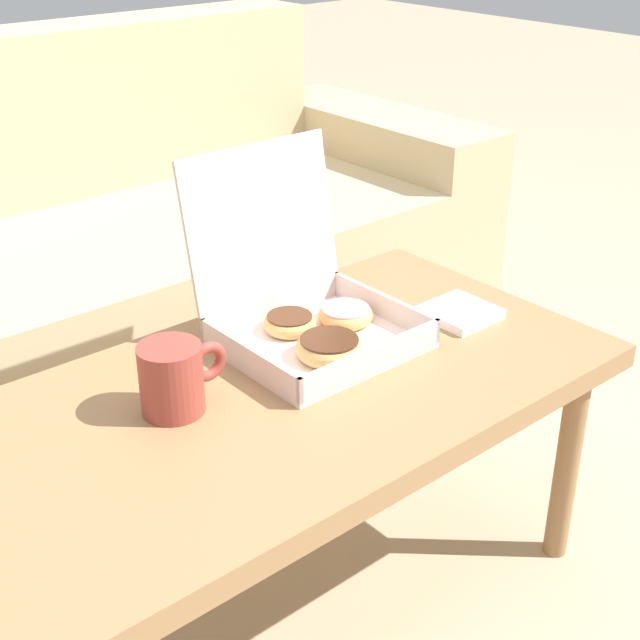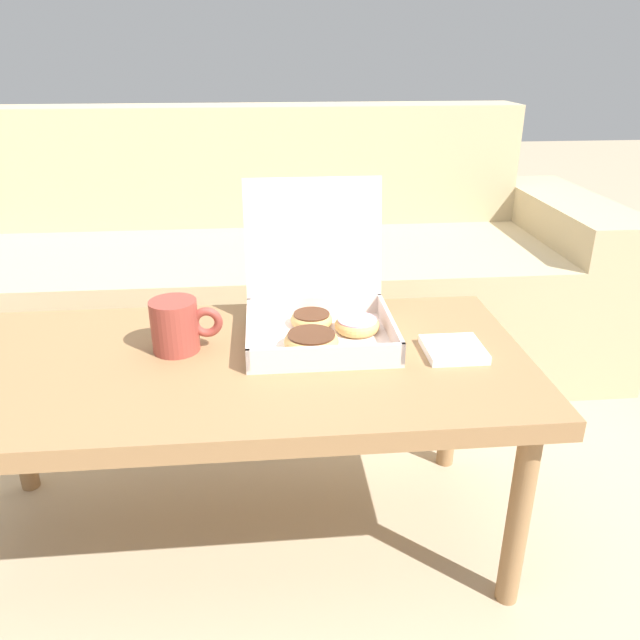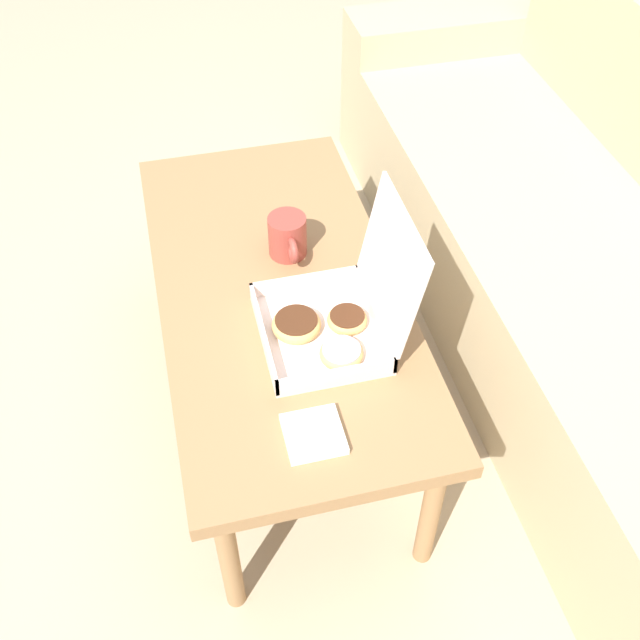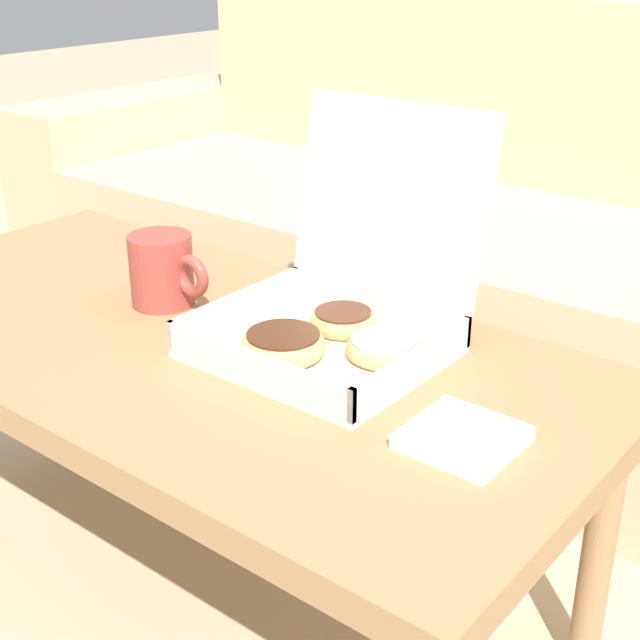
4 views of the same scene
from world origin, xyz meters
TOP-DOWN VIEW (x-y plane):
  - ground_plane at (0.00, 0.00)m, footprint 12.00×12.00m
  - couch at (0.00, 0.79)m, footprint 2.47×0.79m
  - coffee_table at (0.00, -0.14)m, footprint 1.19×0.57m
  - pastry_box at (0.19, -0.05)m, footprint 0.30×0.31m
  - coffee_mug at (-0.11, -0.09)m, footprint 0.14×0.09m
  - napkin_stack at (0.45, -0.16)m, footprint 0.12×0.12m

SIDE VIEW (x-z plane):
  - ground_plane at x=0.00m, z-range 0.00..0.00m
  - couch at x=0.00m, z-range -0.13..0.71m
  - coffee_table at x=0.00m, z-range 0.18..0.63m
  - napkin_stack at x=0.45m, z-range 0.45..0.47m
  - coffee_mug at x=-0.11m, z-range 0.45..0.56m
  - pastry_box at x=0.19m, z-range 0.35..0.66m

